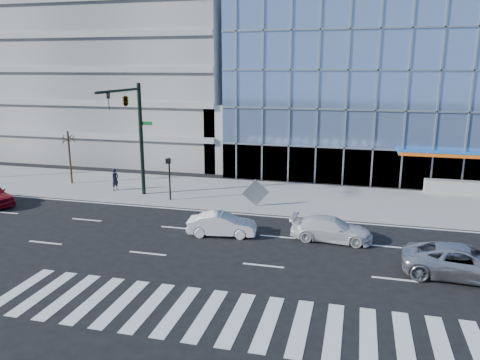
% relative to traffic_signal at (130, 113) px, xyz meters
% --- Properties ---
extents(ground, '(160.00, 160.00, 0.00)m').
position_rel_traffic_signal_xyz_m(ground, '(11.00, -4.57, -6.16)').
color(ground, black).
rests_on(ground, ground).
extents(sidewalk, '(120.00, 8.00, 0.15)m').
position_rel_traffic_signal_xyz_m(sidewalk, '(11.00, 3.43, -6.09)').
color(sidewalk, gray).
rests_on(sidewalk, ground).
extents(theatre_building, '(42.00, 26.00, 15.00)m').
position_rel_traffic_signal_xyz_m(theatre_building, '(25.00, 21.43, 1.34)').
color(theatre_building, '#7B99CD').
rests_on(theatre_building, ground).
extents(parking_garage, '(24.00, 24.00, 20.00)m').
position_rel_traffic_signal_xyz_m(parking_garage, '(-9.00, 21.43, 3.84)').
color(parking_garage, gray).
rests_on(parking_garage, ground).
extents(ramp_block, '(6.00, 8.00, 6.00)m').
position_rel_traffic_signal_xyz_m(ramp_block, '(5.00, 13.43, -3.16)').
color(ramp_block, gray).
rests_on(ramp_block, ground).
extents(traffic_signal, '(1.14, 5.74, 8.00)m').
position_rel_traffic_signal_xyz_m(traffic_signal, '(0.00, 0.00, 0.00)').
color(traffic_signal, black).
rests_on(traffic_signal, sidewalk).
extents(ped_signal_post, '(0.30, 0.33, 3.00)m').
position_rel_traffic_signal_xyz_m(ped_signal_post, '(2.50, 0.37, -4.02)').
color(ped_signal_post, black).
rests_on(ped_signal_post, sidewalk).
extents(street_tree_near, '(1.10, 1.10, 4.23)m').
position_rel_traffic_signal_xyz_m(street_tree_near, '(-7.00, 2.93, -2.39)').
color(street_tree_near, '#332319').
rests_on(street_tree_near, sidewalk).
extents(silver_suv, '(5.37, 2.72, 1.45)m').
position_rel_traffic_signal_xyz_m(silver_suv, '(19.91, -7.58, -5.44)').
color(silver_suv, silver).
rests_on(silver_suv, ground).
extents(white_suv, '(4.46, 1.93, 1.28)m').
position_rel_traffic_signal_xyz_m(white_suv, '(13.91, -4.35, -5.53)').
color(white_suv, silver).
rests_on(white_suv, ground).
extents(white_sedan, '(3.99, 1.86, 1.27)m').
position_rel_traffic_signal_xyz_m(white_sedan, '(7.91, -5.07, -5.53)').
color(white_sedan, silver).
rests_on(white_sedan, ground).
extents(pedestrian, '(0.56, 0.70, 1.68)m').
position_rel_traffic_signal_xyz_m(pedestrian, '(-2.52, 1.86, -5.18)').
color(pedestrian, black).
rests_on(pedestrian, sidewalk).
extents(tilted_panel, '(1.75, 0.67, 1.84)m').
position_rel_traffic_signal_xyz_m(tilted_panel, '(8.62, 0.43, -5.10)').
color(tilted_panel, gray).
rests_on(tilted_panel, sidewalk).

